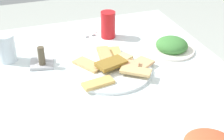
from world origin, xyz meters
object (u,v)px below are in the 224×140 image
object	(u,v)px
drinking_glass	(7,48)
paper_napkin	(82,29)
pide_platter	(111,68)
condiment_caddy	(41,60)
salad_plate_rice	(172,46)
dining_table	(114,96)
fork	(78,29)
soda_can	(108,25)
spoon	(85,28)

from	to	relation	value
drinking_glass	paper_napkin	bearing A→B (deg)	118.96
pide_platter	condiment_caddy	xyz separation A→B (m)	(-0.13, -0.25, 0.01)
pide_platter	condiment_caddy	world-z (taller)	condiment_caddy
salad_plate_rice	paper_napkin	distance (m)	0.46
dining_table	condiment_caddy	bearing A→B (deg)	-131.05
salad_plate_rice	fork	xyz separation A→B (m)	(-0.34, -0.32, -0.02)
salad_plate_rice	dining_table	bearing A→B (deg)	-65.92
salad_plate_rice	condiment_caddy	xyz separation A→B (m)	(-0.06, -0.54, 0.00)
drinking_glass	fork	distance (m)	0.40
fork	pide_platter	bearing A→B (deg)	-7.45
salad_plate_rice	drinking_glass	world-z (taller)	drinking_glass
pide_platter	dining_table	bearing A→B (deg)	-12.46
dining_table	drinking_glass	xyz separation A→B (m)	(-0.28, -0.35, 0.13)
soda_can	drinking_glass	distance (m)	0.46
salad_plate_rice	fork	size ratio (longest dim) A/B	1.00
salad_plate_rice	soda_can	size ratio (longest dim) A/B	1.59
salad_plate_rice	spoon	xyz separation A→B (m)	(-0.34, -0.29, -0.02)
dining_table	fork	xyz separation A→B (m)	(-0.48, -0.01, 0.08)
soda_can	condiment_caddy	distance (m)	0.37
drinking_glass	spoon	size ratio (longest dim) A/B	0.63
drinking_glass	fork	bearing A→B (deg)	120.23
drinking_glass	condiment_caddy	size ratio (longest dim) A/B	1.07
salad_plate_rice	soda_can	world-z (taller)	soda_can
condiment_caddy	drinking_glass	bearing A→B (deg)	-123.00
salad_plate_rice	spoon	bearing A→B (deg)	-139.85
dining_table	salad_plate_rice	bearing A→B (deg)	114.08
dining_table	salad_plate_rice	xyz separation A→B (m)	(-0.14, 0.31, 0.09)
fork	condiment_caddy	distance (m)	0.35
condiment_caddy	paper_napkin	bearing A→B (deg)	139.68
pide_platter	soda_can	xyz separation A→B (m)	(-0.29, 0.08, 0.05)
paper_napkin	condiment_caddy	distance (m)	0.36
pide_platter	paper_napkin	size ratio (longest dim) A/B	2.81
spoon	drinking_glass	bearing A→B (deg)	-72.65
salad_plate_rice	spoon	distance (m)	0.44
fork	dining_table	bearing A→B (deg)	-9.78
spoon	condiment_caddy	xyz separation A→B (m)	(0.28, -0.25, 0.02)
dining_table	salad_plate_rice	distance (m)	0.35
spoon	soda_can	bearing A→B (deg)	22.19
fork	drinking_glass	bearing A→B (deg)	-71.09
dining_table	paper_napkin	distance (m)	0.48
pide_platter	salad_plate_rice	xyz separation A→B (m)	(-0.07, 0.29, 0.01)
dining_table	soda_can	world-z (taller)	soda_can
salad_plate_rice	paper_napkin	world-z (taller)	salad_plate_rice
soda_can	fork	xyz separation A→B (m)	(-0.12, -0.11, -0.06)
salad_plate_rice	drinking_glass	xyz separation A→B (m)	(-0.14, -0.66, 0.03)
drinking_glass	salad_plate_rice	bearing A→B (deg)	77.93
salad_plate_rice	fork	bearing A→B (deg)	-136.48
drinking_glass	paper_napkin	distance (m)	0.41
paper_napkin	spoon	xyz separation A→B (m)	(0.00, 0.02, 0.00)
fork	spoon	distance (m)	0.04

